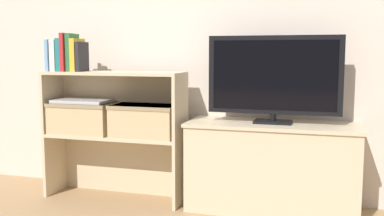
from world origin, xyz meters
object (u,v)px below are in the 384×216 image
(book_teal, at_px, (63,55))
(storage_basket_left, at_px, (83,116))
(book_ivory, at_px, (57,56))
(book_skyblue, at_px, (53,55))
(tv_stand, at_px, (272,167))
(book_charcoal, at_px, (82,57))
(storage_basket_right, at_px, (145,119))
(book_crimson, at_px, (68,52))
(book_mustard, at_px, (77,55))
(tv, at_px, (274,77))
(book_forest, at_px, (72,53))
(laptop, at_px, (82,101))

(book_teal, relative_size, storage_basket_left, 0.51)
(book_ivory, xyz_separation_m, storage_basket_left, (0.16, 0.02, -0.40))
(book_skyblue, xyz_separation_m, book_teal, (0.08, -0.00, 0.00))
(tv_stand, xyz_separation_m, book_teal, (-1.35, -0.09, 0.67))
(tv_stand, height_order, book_charcoal, book_charcoal)
(book_ivory, xyz_separation_m, storage_basket_right, (0.60, 0.02, -0.40))
(book_crimson, bearing_deg, book_mustard, 0.00)
(tv, bearing_deg, book_ivory, -176.46)
(book_forest, distance_m, storage_basket_right, 0.64)
(book_skyblue, height_order, laptop, book_skyblue)
(book_charcoal, distance_m, storage_basket_right, 0.57)
(book_crimson, bearing_deg, tv, 3.75)
(tv, relative_size, book_skyblue, 3.83)
(book_teal, bearing_deg, book_forest, 0.00)
(book_ivory, height_order, laptop, book_ivory)
(book_crimson, relative_size, book_mustard, 1.16)
(book_charcoal, bearing_deg, laptop, 133.63)
(book_crimson, bearing_deg, storage_basket_right, 2.06)
(tv_stand, xyz_separation_m, storage_basket_right, (-0.79, -0.07, 0.27))
(book_crimson, distance_m, book_charcoal, 0.11)
(book_skyblue, xyz_separation_m, book_ivory, (0.03, -0.00, -0.00))
(tv_stand, distance_m, tv, 0.54)
(book_teal, xyz_separation_m, book_crimson, (0.03, 0.00, 0.02))
(book_crimson, relative_size, storage_basket_right, 0.59)
(storage_basket_right, relative_size, laptop, 1.16)
(tv, distance_m, book_teal, 1.36)
(book_skyblue, relative_size, laptop, 0.57)
(book_teal, bearing_deg, book_charcoal, 0.00)
(book_teal, distance_m, book_charcoal, 0.14)
(tv_stand, xyz_separation_m, storage_basket_left, (-1.23, -0.07, 0.27))
(laptop, bearing_deg, book_forest, -159.98)
(book_forest, relative_size, book_charcoal, 1.28)
(storage_basket_left, bearing_deg, book_crimson, -167.69)
(tv_stand, distance_m, book_skyblue, 1.58)
(tv, relative_size, book_mustard, 3.71)
(book_skyblue, bearing_deg, storage_basket_left, 5.43)
(book_charcoal, bearing_deg, book_mustard, 180.00)
(book_skyblue, distance_m, book_forest, 0.15)
(storage_basket_right, bearing_deg, book_forest, -177.80)
(tv_stand, relative_size, book_charcoal, 5.41)
(book_teal, height_order, book_charcoal, book_teal)
(tv_stand, bearing_deg, book_ivory, -176.39)
(tv, relative_size, book_crimson, 3.19)
(book_mustard, distance_m, book_charcoal, 0.04)
(book_crimson, bearing_deg, storage_basket_left, 12.31)
(book_skyblue, height_order, book_forest, book_forest)
(book_charcoal, bearing_deg, tv_stand, 4.15)
(tv_stand, xyz_separation_m, book_skyblue, (-1.43, -0.09, 0.66))
(laptop, bearing_deg, book_charcoal, -46.37)
(book_crimson, xyz_separation_m, book_charcoal, (0.10, 0.00, -0.03))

